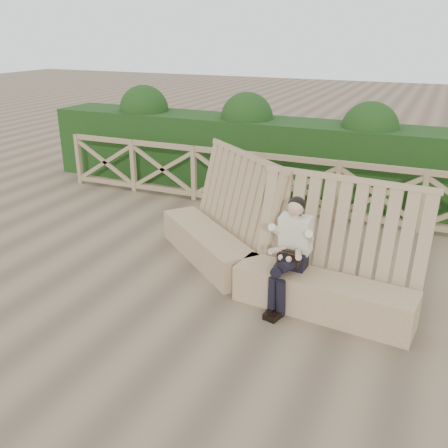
% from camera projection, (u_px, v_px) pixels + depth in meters
% --- Properties ---
extents(ground, '(60.00, 60.00, 0.00)m').
position_uv_depth(ground, '(218.00, 302.00, 6.33)').
color(ground, brown).
rests_on(ground, ground).
extents(bench, '(4.06, 2.23, 1.60)m').
position_uv_depth(bench, '(263.00, 254.00, 6.70)').
color(bench, '#8B734F').
rests_on(bench, ground).
extents(woman, '(0.39, 0.82, 1.38)m').
position_uv_depth(woman, '(291.00, 249.00, 6.04)').
color(woman, black).
rests_on(woman, ground).
extents(guardrail, '(10.10, 0.09, 1.10)m').
position_uv_depth(guardrail, '(298.00, 186.00, 9.11)').
color(guardrail, olive).
rests_on(guardrail, ground).
extents(hedge, '(12.00, 1.20, 1.50)m').
position_uv_depth(hedge, '(315.00, 161.00, 10.05)').
color(hedge, black).
rests_on(hedge, ground).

